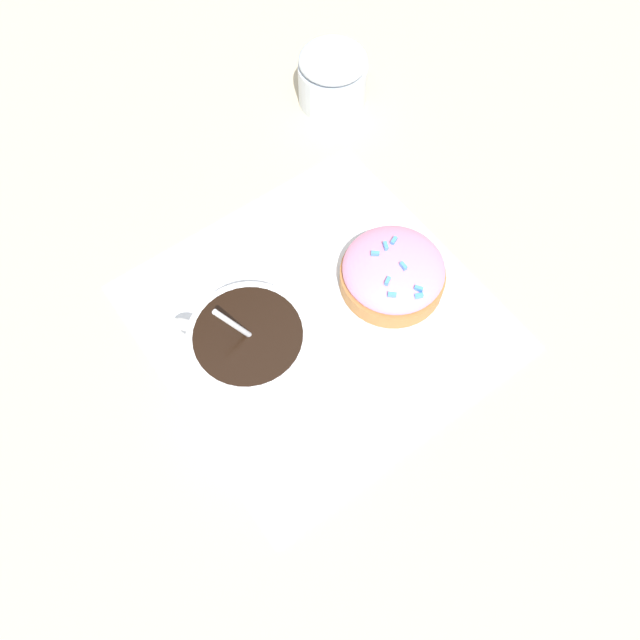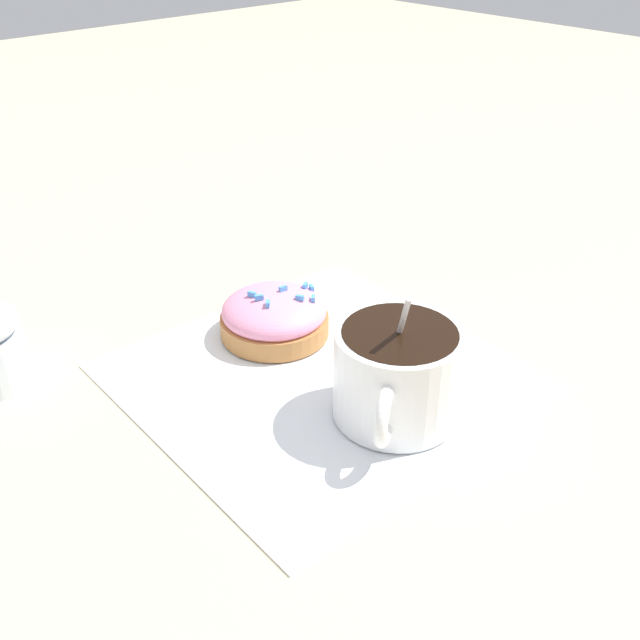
% 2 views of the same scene
% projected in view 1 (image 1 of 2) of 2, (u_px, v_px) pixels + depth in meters
% --- Properties ---
extents(ground_plane, '(3.00, 3.00, 0.00)m').
position_uv_depth(ground_plane, '(318.00, 317.00, 0.53)').
color(ground_plane, '#C6B793').
extents(paper_napkin, '(0.28, 0.28, 0.00)m').
position_uv_depth(paper_napkin, '(318.00, 317.00, 0.53)').
color(paper_napkin, white).
rests_on(paper_napkin, ground_plane).
extents(coffee_cup, '(0.09, 0.11, 0.11)m').
position_uv_depth(coffee_cup, '(250.00, 352.00, 0.47)').
color(coffee_cup, white).
rests_on(coffee_cup, paper_napkin).
extents(frosted_pastry, '(0.09, 0.09, 0.04)m').
position_uv_depth(frosted_pastry, '(393.00, 272.00, 0.53)').
color(frosted_pastry, '#B2753D').
rests_on(frosted_pastry, paper_napkin).
extents(sugar_bowl, '(0.07, 0.07, 0.06)m').
position_uv_depth(sugar_bowl, '(333.00, 76.00, 0.62)').
color(sugar_bowl, silver).
rests_on(sugar_bowl, ground_plane).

